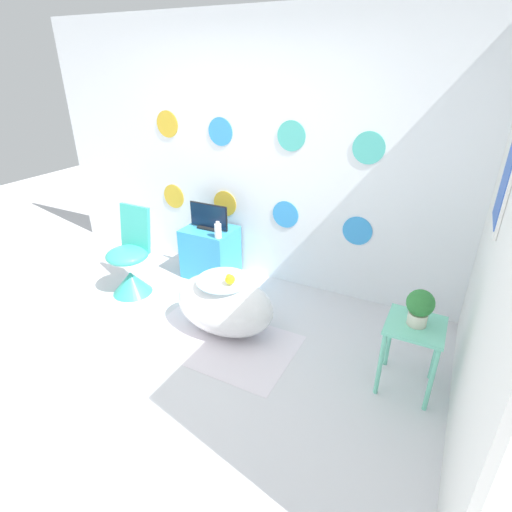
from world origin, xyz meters
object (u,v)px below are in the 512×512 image
Objects in this scene: bathtub at (224,304)px; chair at (130,268)px; tv at (209,218)px; potted_plant_left at (420,306)px; vase at (218,230)px.

chair is at bearing 174.48° from bathtub.
tv is (-0.67, 0.81, 0.41)m from bathtub.
tv is at bearing 160.35° from potted_plant_left.
tv is 0.27m from vase.
tv is 2.33m from potted_plant_left.
potted_plant_left is at bearing 0.78° from bathtub.
chair is at bearing -143.90° from vase.
chair reaches higher than bathtub.
tv is at bearing 129.85° from bathtub.
vase is (0.73, 0.53, 0.35)m from chair.
vase is at bearing 125.32° from bathtub.
vase is at bearing 36.10° from chair.
potted_plant_left is at bearing -1.98° from chair.
chair is 5.16× the size of vase.
bathtub is 1.13m from tv.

